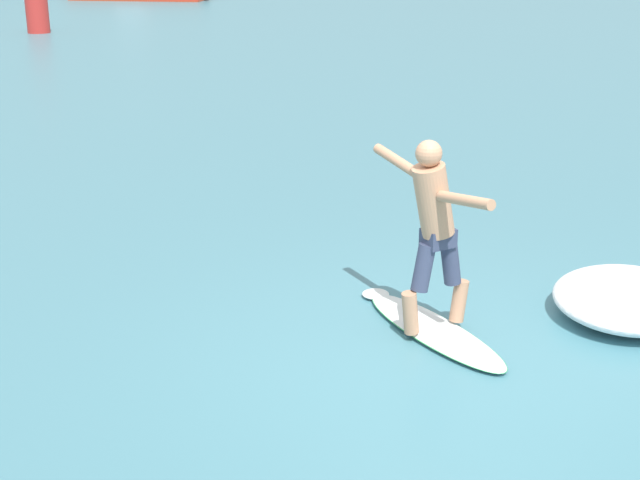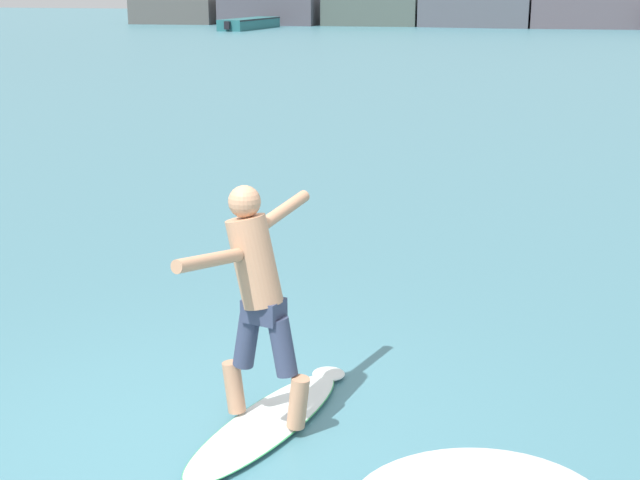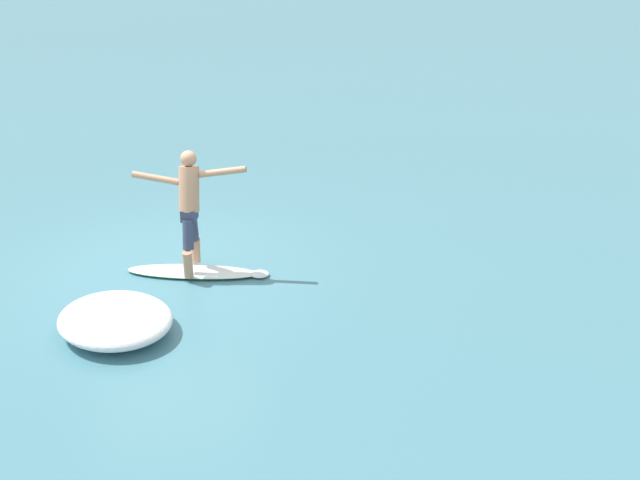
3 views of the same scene
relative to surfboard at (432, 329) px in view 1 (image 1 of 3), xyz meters
name	(u,v)px [view 1 (image 1 of 3)]	position (x,y,z in m)	size (l,w,h in m)	color
ground_plane	(438,357)	(-0.33, -0.35, -0.04)	(200.00, 200.00, 0.00)	teal
surfboard	(432,329)	(0.00, 0.00, 0.00)	(0.91, 2.05, 0.21)	white
surfer	(434,221)	(-0.06, -0.02, 1.02)	(0.72, 1.57, 1.69)	tan
channel_marker_buoy	(37,8)	(8.72, 25.43, 0.80)	(0.77, 0.77, 1.86)	red
wave_foam_at_tail	(629,298)	(1.60, -0.98, 0.14)	(1.98, 1.89, 0.35)	white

